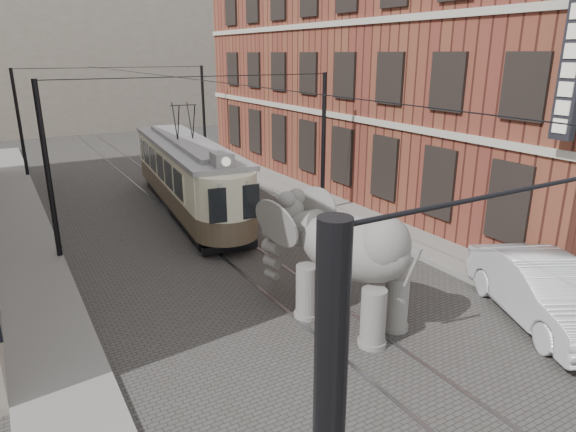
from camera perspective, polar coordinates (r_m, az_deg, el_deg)
ground at (r=15.31m, az=0.13°, el=-8.30°), size 120.00×120.00×0.00m
tram_rails at (r=15.30m, az=0.13°, el=-8.26°), size 1.54×80.00×0.02m
sidewalk_right at (r=18.78m, az=16.18°, el=-3.70°), size 2.00×60.00×0.15m
sidewalk_left at (r=13.61m, az=-24.93°, el=-13.33°), size 2.00×60.00×0.15m
brick_building at (r=27.53m, az=10.93°, el=15.98°), size 8.00×26.00×12.00m
distant_block at (r=52.32m, az=-23.63°, el=16.71°), size 28.00×10.00×14.00m
catenary at (r=18.54m, az=-8.27°, el=6.01°), size 11.00×30.20×6.00m
tram at (r=22.77m, az=-11.35°, el=6.35°), size 3.58×12.00×4.69m
elephant at (r=12.99m, az=7.22°, el=-5.49°), size 4.38×5.96×3.26m
parked_car at (r=14.87m, az=26.79°, el=-7.56°), size 3.74×5.44×1.70m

